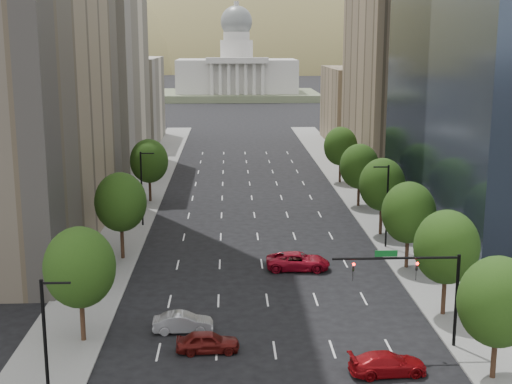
{
  "coord_description": "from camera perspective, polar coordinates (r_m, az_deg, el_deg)",
  "views": [
    {
      "loc": [
        -3.17,
        -17.22,
        21.86
      ],
      "look_at": [
        -0.69,
        46.84,
        8.0
      ],
      "focal_mm": 49.73,
      "sensor_mm": 36.0,
      "label": 1
    }
  ],
  "objects": [
    {
      "name": "streetlight_ln",
      "position": [
        84.58,
        -9.14,
        0.44
      ],
      "size": [
        1.7,
        0.2,
        9.0
      ],
      "color": "black",
      "rests_on": "ground"
    },
    {
      "name": "car_red_near",
      "position": [
        49.21,
        10.55,
        -13.42
      ],
      "size": [
        5.38,
        2.62,
        1.51
      ],
      "primitive_type": "imported",
      "rotation": [
        0.0,
        0.0,
        1.67
      ],
      "color": "maroon",
      "rests_on": "ground"
    },
    {
      "name": "tree_left_1",
      "position": [
        71.84,
        -10.83,
        -0.81
      ],
      "size": [
        5.2,
        5.2,
        8.97
      ],
      "color": "#382316",
      "rests_on": "ground"
    },
    {
      "name": "sidewalk_left",
      "position": [
        81.17,
        -10.89,
        -3.59
      ],
      "size": [
        6.0,
        200.0,
        0.15
      ],
      "primitive_type": "cube",
      "color": "slate",
      "rests_on": "ground"
    },
    {
      "name": "tree_left_2",
      "position": [
        97.19,
        -8.59,
        2.48
      ],
      "size": [
        5.2,
        5.2,
        8.68
      ],
      "color": "#382316",
      "rests_on": "ground"
    },
    {
      "name": "foothills",
      "position": [
        620.64,
        1.29,
        6.69
      ],
      "size": [
        720.0,
        413.0,
        263.0
      ],
      "color": "olive",
      "rests_on": "ground"
    },
    {
      "name": "car_silver",
      "position": [
        55.09,
        -5.89,
        -10.4
      ],
      "size": [
        4.63,
        1.76,
        1.51
      ],
      "primitive_type": "imported",
      "rotation": [
        0.0,
        0.0,
        1.61
      ],
      "color": "#9C9CA1",
      "rests_on": "ground"
    },
    {
      "name": "tree_right_0",
      "position": [
        48.46,
        18.89,
        -8.36
      ],
      "size": [
        5.2,
        5.2,
        8.39
      ],
      "color": "#382316",
      "rests_on": "ground"
    },
    {
      "name": "tree_right_5",
      "position": [
        109.77,
        6.82,
        3.68
      ],
      "size": [
        5.2,
        5.2,
        8.75
      ],
      "color": "#382316",
      "rests_on": "ground"
    },
    {
      "name": "tree_left_0",
      "position": [
        52.91,
        -13.99,
        -5.91
      ],
      "size": [
        5.2,
        5.2,
        8.75
      ],
      "color": "#382316",
      "rests_on": "ground"
    },
    {
      "name": "car_maroon",
      "position": [
        51.65,
        -3.9,
        -11.93
      ],
      "size": [
        4.58,
        1.99,
        1.54
      ],
      "primitive_type": "imported",
      "rotation": [
        0.0,
        0.0,
        1.61
      ],
      "color": "#510F0D",
      "rests_on": "ground"
    },
    {
      "name": "midrise_cream_left",
      "position": [
        122.26,
        -12.69,
        9.87
      ],
      "size": [
        14.0,
        30.0,
        35.0
      ],
      "primitive_type": "cube",
      "color": "beige",
      "rests_on": "ground"
    },
    {
      "name": "tree_right_1",
      "position": [
        58.19,
        15.08,
        -4.31
      ],
      "size": [
        5.2,
        5.2,
        8.75
      ],
      "color": "#382316",
      "rests_on": "ground"
    },
    {
      "name": "tree_right_4",
      "position": [
        94.26,
        8.32,
        2.05
      ],
      "size": [
        5.2,
        5.2,
        8.46
      ],
      "color": "#382316",
      "rests_on": "ground"
    },
    {
      "name": "streetlight_ls",
      "position": [
        42.19,
        -16.47,
        -12.12
      ],
      "size": [
        1.7,
        0.2,
        9.0
      ],
      "color": "black",
      "rests_on": "ground"
    },
    {
      "name": "car_red_far",
      "position": [
        68.89,
        3.4,
        -5.58
      ],
      "size": [
        6.26,
        3.1,
        1.71
      ],
      "primitive_type": "imported",
      "rotation": [
        0.0,
        0.0,
        1.53
      ],
      "color": "maroon",
      "rests_on": "ground"
    },
    {
      "name": "sidewalk_right",
      "position": [
        82.38,
        10.98,
        -3.36
      ],
      "size": [
        6.0,
        200.0,
        0.15
      ],
      "primitive_type": "cube",
      "color": "slate",
      "rests_on": "ground"
    },
    {
      "name": "streetlight_rn",
      "position": [
        76.03,
        10.46,
        -0.94
      ],
      "size": [
        1.7,
        0.2,
        9.0
      ],
      "color": "black",
      "rests_on": "ground"
    },
    {
      "name": "filler_right",
      "position": [
        153.46,
        8.43,
        6.89
      ],
      "size": [
        14.0,
        26.0,
        16.0
      ],
      "primitive_type": "cube",
      "color": "#8C7759",
      "rests_on": "ground"
    },
    {
      "name": "parking_tan_right",
      "position": [
        120.75,
        11.41,
        8.71
      ],
      "size": [
        14.0,
        30.0,
        30.0
      ],
      "primitive_type": "cube",
      "color": "#8C7759",
      "rests_on": "ground"
    },
    {
      "name": "traffic_signal",
      "position": [
        51.92,
        13.31,
        -6.89
      ],
      "size": [
        9.12,
        0.4,
        7.38
      ],
      "color": "black",
      "rests_on": "ground"
    },
    {
      "name": "filler_left",
      "position": [
        155.3,
        -10.38,
        7.26
      ],
      "size": [
        14.0,
        26.0,
        18.0
      ],
      "primitive_type": "cube",
      "color": "beige",
      "rests_on": "ground"
    },
    {
      "name": "tree_right_2",
      "position": [
        69.37,
        12.18,
        -1.63
      ],
      "size": [
        5.2,
        5.2,
        8.61
      ],
      "color": "#382316",
      "rests_on": "ground"
    },
    {
      "name": "tree_right_3",
      "position": [
        80.7,
        10.11,
        0.6
      ],
      "size": [
        5.2,
        5.2,
        8.89
      ],
      "color": "#382316",
      "rests_on": "ground"
    },
    {
      "name": "capitol",
      "position": [
        267.27,
        -1.56,
        9.35
      ],
      "size": [
        60.0,
        40.0,
        35.2
      ],
      "color": "#596647",
      "rests_on": "ground"
    }
  ]
}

